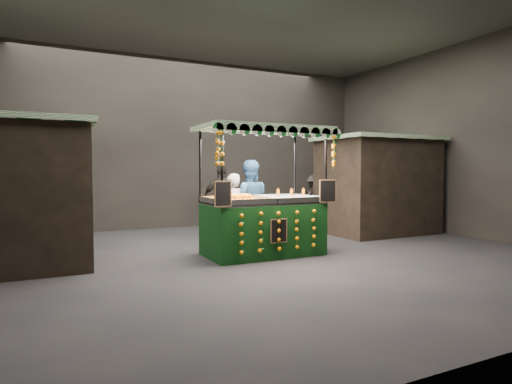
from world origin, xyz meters
name	(u,v)px	position (x,y,z in m)	size (l,w,h in m)	color
ground	(256,257)	(0.00, 0.00, 0.00)	(12.00, 12.00, 0.00)	black
market_hall	(256,83)	(0.00, 0.00, 3.38)	(12.10, 10.10, 5.05)	black
neighbour_stall_left	(0,194)	(-4.40, 1.00, 1.31)	(3.00, 2.20, 2.60)	black
neighbour_stall_right	(377,185)	(4.40, 1.50, 1.31)	(3.00, 2.20, 2.60)	black
juice_stall	(264,216)	(0.24, 0.12, 0.80)	(2.66, 1.56, 2.57)	black
vendor_grey	(232,211)	(-0.01, 1.18, 0.82)	(0.66, 0.51, 1.63)	slate
vendor_blue	(249,203)	(0.46, 1.31, 0.97)	(1.15, 1.04, 1.94)	navy
shopper_0	(29,212)	(-3.99, 1.83, 0.91)	(0.71, 0.51, 1.81)	black
shopper_1	(346,198)	(4.12, 2.44, 0.89)	(0.99, 0.85, 1.78)	#282421
shopper_2	(223,199)	(0.56, 3.19, 0.93)	(1.18, 0.83, 1.86)	#2B2623
shopper_3	(314,200)	(3.79, 3.60, 0.78)	(1.16, 1.02, 1.56)	#2A2522
shopper_4	(16,210)	(-4.25, 2.67, 0.87)	(1.00, 0.99, 1.75)	black
shopper_5	(320,198)	(3.85, 3.40, 0.85)	(1.32, 1.57, 1.69)	black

